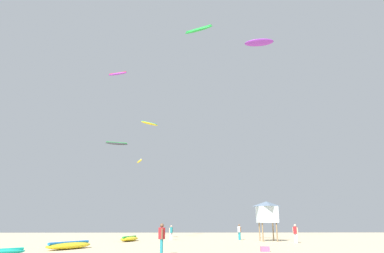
{
  "coord_description": "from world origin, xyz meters",
  "views": [
    {
      "loc": [
        -0.94,
        -15.95,
        1.76
      ],
      "look_at": [
        0.0,
        15.01,
        10.57
      ],
      "focal_mm": 32.14,
      "sensor_mm": 36.0,
      "label": 1
    }
  ],
  "objects_px": {
    "kite_aloft_1": "(199,30)",
    "kite_aloft_2": "(150,124)",
    "kite_aloft_3": "(118,74)",
    "kite_aloft_5": "(140,161)",
    "person_foreground": "(162,236)",
    "lifeguard_tower": "(267,212)",
    "kite_aloft_4": "(117,144)",
    "kite_grounded_far": "(129,239)",
    "person_left": "(171,231)",
    "kite_aloft_0": "(259,42)",
    "person_midground": "(295,232)",
    "kite_grounded_mid": "(69,245)",
    "person_right": "(239,231)",
    "cooler_box": "(265,249)"
  },
  "relations": [
    {
      "from": "person_right",
      "to": "person_foreground",
      "type": "bearing_deg",
      "value": -138.29
    },
    {
      "from": "kite_grounded_mid",
      "to": "kite_aloft_1",
      "type": "height_order",
      "value": "kite_aloft_1"
    },
    {
      "from": "kite_grounded_far",
      "to": "kite_aloft_5",
      "type": "xyz_separation_m",
      "value": [
        0.07,
        5.31,
        9.28
      ]
    },
    {
      "from": "person_foreground",
      "to": "kite_aloft_4",
      "type": "distance_m",
      "value": 38.91
    },
    {
      "from": "person_right",
      "to": "kite_aloft_4",
      "type": "xyz_separation_m",
      "value": [
        -17.67,
        15.88,
        13.8
      ]
    },
    {
      "from": "person_right",
      "to": "person_left",
      "type": "bearing_deg",
      "value": 149.62
    },
    {
      "from": "kite_aloft_0",
      "to": "kite_aloft_1",
      "type": "distance_m",
      "value": 16.79
    },
    {
      "from": "person_left",
      "to": "kite_aloft_5",
      "type": "distance_m",
      "value": 9.86
    },
    {
      "from": "lifeguard_tower",
      "to": "kite_aloft_4",
      "type": "relative_size",
      "value": 1.07
    },
    {
      "from": "person_midground",
      "to": "person_left",
      "type": "height_order",
      "value": "person_midground"
    },
    {
      "from": "kite_grounded_far",
      "to": "kite_aloft_1",
      "type": "relative_size",
      "value": 1.49
    },
    {
      "from": "lifeguard_tower",
      "to": "kite_aloft_0",
      "type": "bearing_deg",
      "value": 73.33
    },
    {
      "from": "person_left",
      "to": "person_right",
      "type": "bearing_deg",
      "value": 51.4
    },
    {
      "from": "person_foreground",
      "to": "kite_aloft_1",
      "type": "distance_m",
      "value": 21.39
    },
    {
      "from": "kite_aloft_5",
      "to": "kite_aloft_4",
      "type": "bearing_deg",
      "value": 113.26
    },
    {
      "from": "kite_aloft_4",
      "to": "kite_aloft_5",
      "type": "relative_size",
      "value": 1.74
    },
    {
      "from": "person_foreground",
      "to": "kite_aloft_4",
      "type": "bearing_deg",
      "value": 97.83
    },
    {
      "from": "person_midground",
      "to": "kite_aloft_4",
      "type": "relative_size",
      "value": 0.45
    },
    {
      "from": "kite_aloft_1",
      "to": "person_foreground",
      "type": "bearing_deg",
      "value": -107.76
    },
    {
      "from": "kite_grounded_far",
      "to": "person_right",
      "type": "bearing_deg",
      "value": 11.41
    },
    {
      "from": "kite_aloft_3",
      "to": "kite_aloft_5",
      "type": "distance_m",
      "value": 11.41
    },
    {
      "from": "lifeguard_tower",
      "to": "kite_aloft_4",
      "type": "xyz_separation_m",
      "value": [
        -20.3,
        18.67,
        11.76
      ]
    },
    {
      "from": "person_midground",
      "to": "kite_aloft_2",
      "type": "xyz_separation_m",
      "value": [
        -16.53,
        19.83,
        16.72
      ]
    },
    {
      "from": "person_left",
      "to": "kite_aloft_4",
      "type": "xyz_separation_m",
      "value": [
        -9.85,
        15.29,
        13.88
      ]
    },
    {
      "from": "kite_grounded_mid",
      "to": "kite_aloft_0",
      "type": "bearing_deg",
      "value": 40.83
    },
    {
      "from": "person_foreground",
      "to": "kite_aloft_5",
      "type": "distance_m",
      "value": 23.98
    },
    {
      "from": "person_left",
      "to": "kite_aloft_2",
      "type": "distance_m",
      "value": 21.7
    },
    {
      "from": "kite_aloft_5",
      "to": "person_left",
      "type": "bearing_deg",
      "value": -28.1
    },
    {
      "from": "kite_grounded_mid",
      "to": "kite_aloft_4",
      "type": "height_order",
      "value": "kite_aloft_4"
    },
    {
      "from": "kite_aloft_2",
      "to": "kite_aloft_4",
      "type": "relative_size",
      "value": 0.8
    },
    {
      "from": "person_right",
      "to": "kite_grounded_far",
      "type": "distance_m",
      "value": 12.41
    },
    {
      "from": "person_midground",
      "to": "cooler_box",
      "type": "height_order",
      "value": "person_midground"
    },
    {
      "from": "kite_grounded_mid",
      "to": "kite_aloft_5",
      "type": "height_order",
      "value": "kite_aloft_5"
    },
    {
      "from": "person_right",
      "to": "kite_aloft_1",
      "type": "bearing_deg",
      "value": -141.73
    },
    {
      "from": "person_foreground",
      "to": "lifeguard_tower",
      "type": "height_order",
      "value": "lifeguard_tower"
    },
    {
      "from": "lifeguard_tower",
      "to": "person_midground",
      "type": "bearing_deg",
      "value": -61.02
    },
    {
      "from": "lifeguard_tower",
      "to": "kite_aloft_0",
      "type": "xyz_separation_m",
      "value": [
        1.47,
        4.92,
        23.37
      ]
    },
    {
      "from": "kite_aloft_4",
      "to": "lifeguard_tower",
      "type": "bearing_deg",
      "value": -42.6
    },
    {
      "from": "kite_grounded_mid",
      "to": "kite_aloft_3",
      "type": "height_order",
      "value": "kite_aloft_3"
    },
    {
      "from": "kite_aloft_1",
      "to": "kite_aloft_2",
      "type": "relative_size",
      "value": 0.99
    },
    {
      "from": "kite_grounded_mid",
      "to": "kite_aloft_0",
      "type": "height_order",
      "value": "kite_aloft_0"
    },
    {
      "from": "kite_aloft_2",
      "to": "kite_aloft_3",
      "type": "height_order",
      "value": "kite_aloft_3"
    },
    {
      "from": "kite_grounded_far",
      "to": "cooler_box",
      "type": "height_order",
      "value": "kite_grounded_far"
    },
    {
      "from": "person_left",
      "to": "kite_grounded_far",
      "type": "relative_size",
      "value": 0.35
    },
    {
      "from": "person_left",
      "to": "kite_aloft_0",
      "type": "xyz_separation_m",
      "value": [
        11.92,
        1.54,
        25.49
      ]
    },
    {
      "from": "kite_aloft_4",
      "to": "kite_aloft_5",
      "type": "distance_m",
      "value": 15.12
    },
    {
      "from": "kite_grounded_mid",
      "to": "kite_aloft_1",
      "type": "distance_m",
      "value": 22.7
    },
    {
      "from": "kite_aloft_2",
      "to": "kite_aloft_4",
      "type": "xyz_separation_m",
      "value": [
        -5.64,
        2.21,
        -2.92
      ]
    },
    {
      "from": "person_midground",
      "to": "cooler_box",
      "type": "bearing_deg",
      "value": -154.75
    },
    {
      "from": "person_right",
      "to": "person_midground",
      "type": "bearing_deg",
      "value": -79.91
    }
  ]
}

